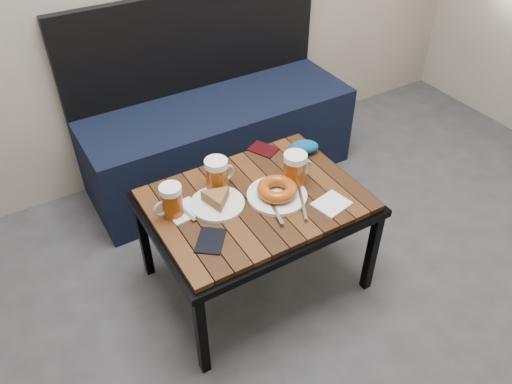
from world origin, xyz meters
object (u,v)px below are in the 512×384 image
cafe_table (256,206)px  plate_bagel (277,192)px  beer_mug_left (171,201)px  beer_mug_centre (217,175)px  passport_burgundy (263,149)px  passport_navy (211,241)px  beer_mug_right (295,170)px  knit_pouch (304,147)px  plate_pie (217,201)px  bench (217,132)px

cafe_table → plate_bagel: size_ratio=2.84×
beer_mug_left → beer_mug_centre: (0.21, 0.04, 0.01)m
plate_bagel → passport_burgundy: (0.12, 0.30, -0.02)m
beer_mug_centre → passport_navy: (-0.15, -0.24, -0.07)m
beer_mug_left → beer_mug_right: beer_mug_right is taller
cafe_table → knit_pouch: (0.33, 0.16, 0.07)m
plate_pie → cafe_table: bearing=-13.8°
passport_burgundy → knit_pouch: size_ratio=0.93×
plate_pie → bench: bearing=63.4°
beer_mug_left → passport_burgundy: beer_mug_left is taller
beer_mug_centre → passport_navy: beer_mug_centre is taller
cafe_table → plate_bagel: bearing=-29.1°
plate_bagel → cafe_table: bearing=150.9°
bench → passport_navy: bench is taller
passport_burgundy → passport_navy: bearing=-166.2°
cafe_table → beer_mug_right: bearing=-2.4°
cafe_table → plate_pie: 0.17m
cafe_table → knit_pouch: knit_pouch is taller
cafe_table → beer_mug_centre: size_ratio=5.85×
beer_mug_left → passport_navy: size_ratio=1.03×
bench → cafe_table: 0.82m
passport_navy → knit_pouch: (0.59, 0.28, 0.02)m
bench → cafe_table: size_ratio=1.67×
cafe_table → beer_mug_centre: beer_mug_centre is taller
beer_mug_centre → plate_bagel: bearing=-54.4°
beer_mug_centre → plate_bagel: (0.17, -0.16, -0.05)m
cafe_table → plate_pie: bearing=166.2°
plate_bagel → knit_pouch: size_ratio=2.32×
beer_mug_right → plate_pie: size_ratio=0.70×
beer_mug_centre → passport_burgundy: beer_mug_centre is taller
beer_mug_left → plate_pie: (0.17, -0.04, -0.04)m
cafe_table → passport_burgundy: size_ratio=7.06×
beer_mug_left → passport_navy: beer_mug_left is taller
beer_mug_left → plate_bagel: size_ratio=0.44×
bench → plate_pie: 0.86m
passport_navy → passport_burgundy: (0.45, 0.38, -0.00)m
passport_navy → passport_burgundy: size_ratio=1.07×
knit_pouch → bench: bearing=100.0°
cafe_table → beer_mug_centre: bearing=131.5°
beer_mug_centre → knit_pouch: size_ratio=1.13×
beer_mug_left → plate_pie: beer_mug_left is taller
bench → passport_navy: (-0.48, -0.90, 0.20)m
beer_mug_right → plate_bagel: size_ratio=0.49×
beer_mug_centre → knit_pouch: 0.44m
beer_mug_left → plate_bagel: beer_mug_left is taller
beer_mug_left → beer_mug_centre: size_ratio=0.91×
cafe_table → plate_pie: plate_pie is taller
bench → passport_burgundy: size_ratio=11.77×
passport_burgundy → knit_pouch: 0.18m
beer_mug_centre → plate_pie: beer_mug_centre is taller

